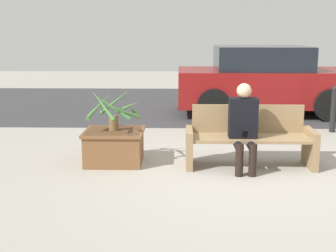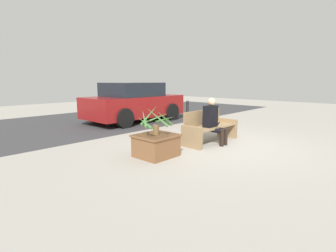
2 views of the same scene
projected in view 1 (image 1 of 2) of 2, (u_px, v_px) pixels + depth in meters
name	position (u px, v px, depth m)	size (l,w,h in m)	color
ground_plane	(248.00, 174.00, 6.18)	(30.00, 30.00, 0.00)	#9E998E
road_surface	(215.00, 104.00, 11.91)	(20.00, 6.00, 0.01)	#38383A
bench	(249.00, 138.00, 6.49)	(1.76, 0.59, 0.82)	#8C704C
person_seated	(244.00, 124.00, 6.26)	(0.38, 0.57, 1.17)	black
planter_box	(114.00, 145.00, 6.63)	(0.83, 0.76, 0.47)	brown
potted_plant	(114.00, 110.00, 6.53)	(0.77, 0.80, 0.61)	brown
parked_car	(264.00, 81.00, 10.40)	(3.85, 1.98, 1.51)	maroon
bollard_post	(334.00, 108.00, 8.58)	(0.12, 0.12, 0.86)	black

